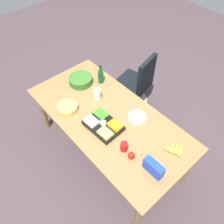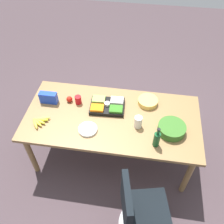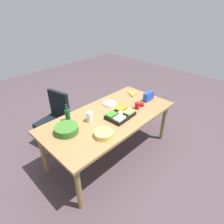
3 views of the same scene
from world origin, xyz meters
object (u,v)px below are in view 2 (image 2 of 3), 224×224
object	(u,v)px
mayo_jar	(138,122)
chip_bowl	(148,102)
veggie_tray	(107,106)
chip_bag_blue	(48,98)
banana_bunch	(39,121)
office_chair	(140,214)
red_solo_cup	(78,100)
apple_red	(69,99)
wine_bottle	(157,139)
salad_bowl	(172,129)
paper_plate_stack	(88,129)
conference_table	(112,121)

from	to	relation	value
mayo_jar	chip_bowl	size ratio (longest dim) A/B	0.60
veggie_tray	chip_bag_blue	world-z (taller)	chip_bag_blue
banana_bunch	mayo_jar	size ratio (longest dim) A/B	1.43
office_chair	chip_bowl	distance (m)	1.33
red_solo_cup	apple_red	bearing A→B (deg)	175.20
wine_bottle	mayo_jar	world-z (taller)	wine_bottle
mayo_jar	red_solo_cup	distance (m)	0.82
salad_bowl	paper_plate_stack	bearing A→B (deg)	-172.38
mayo_jar	conference_table	bearing A→B (deg)	162.55
paper_plate_stack	wine_bottle	xyz separation A→B (m)	(0.78, -0.09, 0.09)
office_chair	apple_red	bearing A→B (deg)	132.05
apple_red	banana_bunch	distance (m)	0.48
conference_table	banana_bunch	size ratio (longest dim) A/B	9.89
veggie_tray	paper_plate_stack	size ratio (longest dim) A/B	1.98
conference_table	office_chair	bearing A→B (deg)	-64.94
conference_table	chip_bowl	bearing A→B (deg)	35.39
apple_red	chip_bowl	xyz separation A→B (m)	(0.99, 0.11, -0.00)
mayo_jar	chip_bowl	world-z (taller)	mayo_jar
veggie_tray	mayo_jar	bearing A→B (deg)	-31.00
salad_bowl	wine_bottle	size ratio (longest dim) A/B	1.15
banana_bunch	red_solo_cup	world-z (taller)	red_solo_cup
salad_bowl	red_solo_cup	bearing A→B (deg)	166.04
conference_table	paper_plate_stack	bearing A→B (deg)	-135.04
wine_bottle	salad_bowl	bearing A→B (deg)	51.54
salad_bowl	wine_bottle	world-z (taller)	wine_bottle
salad_bowl	banana_bunch	size ratio (longest dim) A/B	1.47
office_chair	banana_bunch	distance (m)	1.55
conference_table	mayo_jar	bearing A→B (deg)	-17.45
veggie_tray	red_solo_cup	bearing A→B (deg)	175.49
salad_bowl	chip_bowl	bearing A→B (deg)	125.16
paper_plate_stack	mayo_jar	xyz separation A→B (m)	(0.56, 0.15, 0.06)
apple_red	chip_bag_blue	distance (m)	0.26
salad_bowl	banana_bunch	world-z (taller)	salad_bowl
paper_plate_stack	banana_bunch	size ratio (longest dim) A/B	1.03
conference_table	veggie_tray	distance (m)	0.20
office_chair	conference_table	bearing A→B (deg)	115.06
chip_bag_blue	mayo_jar	bearing A→B (deg)	-11.36
chip_bag_blue	red_solo_cup	distance (m)	0.38
salad_bowl	chip_bag_blue	bearing A→B (deg)	170.77
paper_plate_stack	wine_bottle	size ratio (longest dim) A/B	0.80
office_chair	paper_plate_stack	xyz separation A→B (m)	(-0.69, 0.71, 0.43)
red_solo_cup	office_chair	bearing A→B (deg)	-51.21
banana_bunch	veggie_tray	bearing A→B (deg)	25.60
chip_bag_blue	wine_bottle	size ratio (longest dim) A/B	0.80
chip_bowl	red_solo_cup	bearing A→B (deg)	-171.95
salad_bowl	mayo_jar	bearing A→B (deg)	177.25
mayo_jar	wine_bottle	bearing A→B (deg)	-47.35
office_chair	apple_red	xyz separation A→B (m)	(-1.03, 1.14, 0.45)
office_chair	apple_red	size ratio (longest dim) A/B	12.62
office_chair	salad_bowl	world-z (taller)	office_chair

